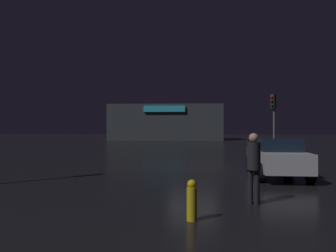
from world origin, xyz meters
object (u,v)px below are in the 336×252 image
object	(u,v)px
car_far	(277,157)
fire_hydrant	(192,200)
pedestrian	(254,162)
store_building	(166,122)
traffic_signal_main	(273,111)

from	to	relation	value
car_far	fire_hydrant	distance (m)	6.88
pedestrian	fire_hydrant	world-z (taller)	pedestrian
pedestrian	store_building	bearing A→B (deg)	97.31
traffic_signal_main	pedestrian	bearing A→B (deg)	-106.47
store_building	fire_hydrant	distance (m)	40.10
traffic_signal_main	pedestrian	xyz separation A→B (m)	(-4.46, -15.08, -2.01)
traffic_signal_main	pedestrian	size ratio (longest dim) A/B	2.37
fire_hydrant	pedestrian	bearing A→B (deg)	43.50
pedestrian	traffic_signal_main	bearing A→B (deg)	73.53
traffic_signal_main	pedestrian	distance (m)	15.86
traffic_signal_main	car_far	bearing A→B (deg)	-104.11
car_far	pedestrian	bearing A→B (deg)	-111.84
store_building	traffic_signal_main	world-z (taller)	store_building
store_building	pedestrian	bearing A→B (deg)	-82.69
car_far	pedestrian	world-z (taller)	pedestrian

